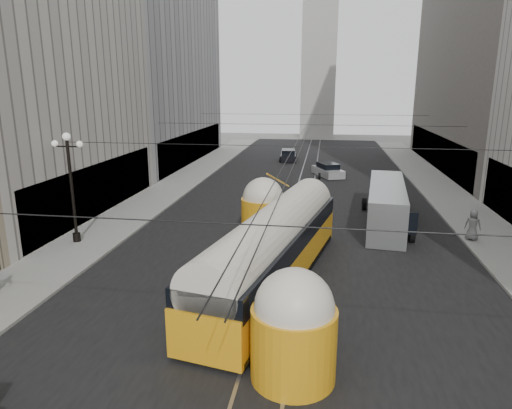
% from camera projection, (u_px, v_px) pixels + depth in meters
% --- Properties ---
extents(road, '(20.00, 85.00, 0.02)m').
position_uv_depth(road, '(304.00, 195.00, 38.99)').
color(road, black).
rests_on(road, ground).
extents(sidewalk_left, '(4.00, 72.00, 0.15)m').
position_uv_depth(sidewalk_left, '(181.00, 182.00, 44.07)').
color(sidewalk_left, gray).
rests_on(sidewalk_left, ground).
extents(sidewalk_right, '(4.00, 72.00, 0.15)m').
position_uv_depth(sidewalk_right, '(441.00, 190.00, 40.57)').
color(sidewalk_right, gray).
rests_on(sidewalk_right, ground).
extents(rail_left, '(0.12, 85.00, 0.04)m').
position_uv_depth(rail_left, '(295.00, 195.00, 39.10)').
color(rail_left, gray).
rests_on(rail_left, ground).
extents(rail_right, '(0.12, 85.00, 0.04)m').
position_uv_depth(rail_right, '(312.00, 195.00, 38.88)').
color(rail_right, gray).
rests_on(rail_right, ground).
extents(building_left_far, '(12.60, 28.60, 28.60)m').
position_uv_depth(building_left_far, '(142.00, 40.00, 53.16)').
color(building_left_far, '#999999').
rests_on(building_left_far, ground).
extents(building_right_far, '(12.60, 32.60, 32.60)m').
position_uv_depth(building_right_far, '(511.00, 13.00, 46.81)').
color(building_right_far, '#514C47').
rests_on(building_right_far, ground).
extents(distant_tower, '(6.00, 6.00, 31.36)m').
position_uv_depth(distant_tower, '(319.00, 52.00, 80.69)').
color(distant_tower, '#B2AFA8').
rests_on(distant_tower, ground).
extents(lamppost_left_mid, '(1.86, 0.44, 6.37)m').
position_uv_depth(lamppost_left_mid, '(71.00, 182.00, 26.01)').
color(lamppost_left_mid, black).
rests_on(lamppost_left_mid, sidewalk_left).
extents(catenary, '(25.00, 72.00, 0.23)m').
position_uv_depth(catenary, '(306.00, 127.00, 36.53)').
color(catenary, black).
rests_on(catenary, ground).
extents(streetcar, '(5.58, 16.71, 3.73)m').
position_uv_depth(streetcar, '(273.00, 247.00, 21.01)').
color(streetcar, orange).
rests_on(streetcar, ground).
extents(city_bus, '(3.37, 10.90, 2.72)m').
position_uv_depth(city_bus, '(386.00, 203.00, 30.38)').
color(city_bus, '#989B9D').
rests_on(city_bus, ground).
extents(sedan_white_far, '(3.49, 4.78, 1.40)m').
position_uv_depth(sedan_white_far, '(328.00, 170.00, 46.96)').
color(sedan_white_far, silver).
rests_on(sedan_white_far, ground).
extents(sedan_dark_far, '(2.19, 4.58, 1.40)m').
position_uv_depth(sedan_dark_far, '(288.00, 156.00, 57.00)').
color(sedan_dark_far, black).
rests_on(sedan_dark_far, ground).
extents(pedestrian_sidewalk_right, '(1.05, 0.84, 1.87)m').
position_uv_depth(pedestrian_sidewalk_right, '(473.00, 225.00, 26.93)').
color(pedestrian_sidewalk_right, slate).
rests_on(pedestrian_sidewalk_right, sidewalk_right).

